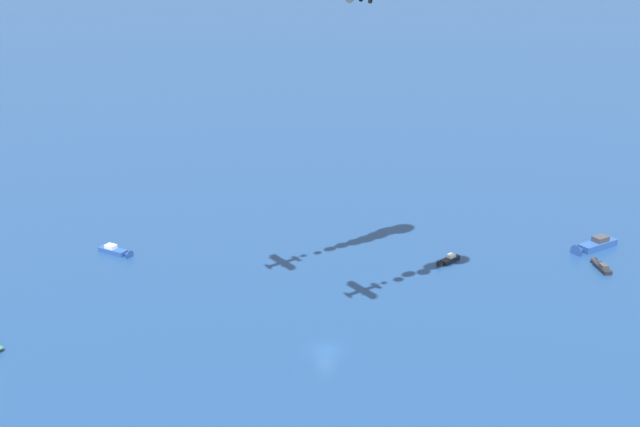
{
  "coord_description": "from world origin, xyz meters",
  "views": [
    {
      "loc": [
        -73.36,
        93.51,
        67.59
      ],
      "look_at": [
        0.29,
        1.04,
        22.22
      ],
      "focal_mm": 50.71,
      "sensor_mm": 36.0,
      "label": 1
    }
  ],
  "objects_px": {
    "motorboat_far_stbd": "(447,260)",
    "motorboat_outer_ring_a": "(117,251)",
    "motorboat_offshore": "(601,266)",
    "motorboat_far_port": "(593,246)"
  },
  "relations": [
    {
      "from": "motorboat_offshore",
      "to": "motorboat_outer_ring_a",
      "type": "relative_size",
      "value": 0.73
    },
    {
      "from": "motorboat_offshore",
      "to": "motorboat_outer_ring_a",
      "type": "distance_m",
      "value": 88.83
    },
    {
      "from": "motorboat_offshore",
      "to": "motorboat_far_stbd",
      "type": "bearing_deg",
      "value": 33.05
    },
    {
      "from": "motorboat_far_port",
      "to": "motorboat_offshore",
      "type": "bearing_deg",
      "value": 122.15
    },
    {
      "from": "motorboat_far_port",
      "to": "motorboat_outer_ring_a",
      "type": "relative_size",
      "value": 1.42
    },
    {
      "from": "motorboat_far_stbd",
      "to": "motorboat_offshore",
      "type": "xyz_separation_m",
      "value": [
        -22.96,
        -14.94,
        0.03
      ]
    },
    {
      "from": "motorboat_outer_ring_a",
      "to": "motorboat_far_stbd",
      "type": "bearing_deg",
      "value": -145.0
    },
    {
      "from": "motorboat_far_port",
      "to": "motorboat_offshore",
      "type": "xyz_separation_m",
      "value": [
        -4.57,
        7.27,
        -0.34
      ]
    },
    {
      "from": "motorboat_far_stbd",
      "to": "motorboat_outer_ring_a",
      "type": "bearing_deg",
      "value": 35.0
    },
    {
      "from": "motorboat_far_stbd",
      "to": "motorboat_outer_ring_a",
      "type": "relative_size",
      "value": 0.76
    }
  ]
}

